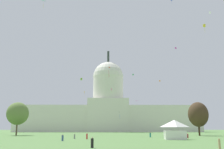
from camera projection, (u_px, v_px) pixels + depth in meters
name	position (u px, v px, depth m)	size (l,w,h in m)	color
capitol_building	(108.00, 110.00, 200.72)	(141.51, 26.75, 65.30)	silver
event_tent	(175.00, 130.00, 68.44)	(6.09, 5.40, 5.17)	white
tree_east_near	(198.00, 114.00, 103.22)	(11.50, 11.44, 13.41)	#42301E
tree_west_far	(18.00, 114.00, 106.27)	(12.16, 12.37, 13.64)	brown
person_maroon_near_tree_west	(188.00, 136.00, 76.62)	(0.54, 0.54, 1.45)	maroon
person_teal_aisle_center	(150.00, 135.00, 84.40)	(0.54, 0.54, 1.67)	#1E757A
person_tan_mid_left	(219.00, 145.00, 35.86)	(0.45, 0.45, 1.60)	tan
person_red_front_center	(87.00, 136.00, 70.05)	(0.58, 0.58, 1.68)	red
person_grey_mid_right	(75.00, 136.00, 72.61)	(0.55, 0.55, 1.45)	gray
person_black_mid_center	(92.00, 143.00, 39.59)	(0.59, 0.59, 1.66)	black
person_denim_back_left	(63.00, 138.00, 60.37)	(0.62, 0.62, 1.53)	#3D5684
kite_magenta_high	(176.00, 48.00, 152.54)	(1.14, 0.55, 1.05)	#D1339E
kite_orange_mid	(160.00, 81.00, 175.72)	(0.77, 0.75, 0.88)	orange
kite_red_mid	(108.00, 68.00, 101.35)	(1.00, 1.88, 3.97)	red
kite_turquoise_high	(44.00, 2.00, 111.70)	(1.91, 1.14, 3.28)	teal
kite_yellow_high	(204.00, 26.00, 90.89)	(1.09, 1.09, 3.09)	yellow
kite_gold_mid	(84.00, 92.00, 180.91)	(0.62, 0.46, 2.67)	gold
kite_green_high	(133.00, 75.00, 168.73)	(0.85, 0.87, 0.90)	green
kite_lime_mid	(81.00, 79.00, 130.55)	(0.91, 0.95, 1.03)	#8CD133
kite_black_low	(120.00, 113.00, 161.35)	(0.98, 1.46, 3.81)	black
kite_pink_mid	(112.00, 90.00, 128.26)	(0.49, 0.67, 2.64)	pink
kite_white_high	(210.00, 13.00, 99.62)	(0.37, 1.14, 0.96)	white
kite_blue_high	(172.00, 0.00, 113.34)	(1.01, 0.53, 2.33)	blue
kite_magenta_mid	(136.00, 101.00, 151.16)	(1.51, 1.22, 0.13)	#D1339E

